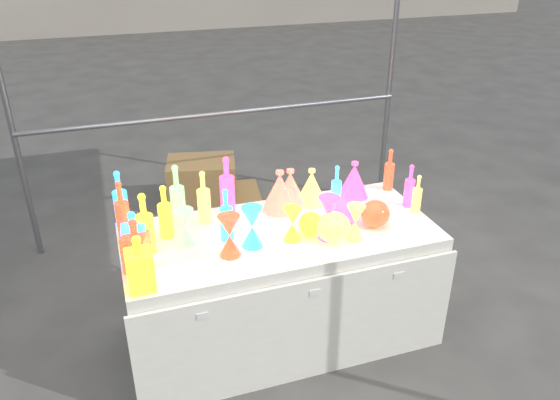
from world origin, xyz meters
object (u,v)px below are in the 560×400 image
object	(u,v)px
display_table	(280,285)
lampshade_0	(280,191)
decanter_0	(139,263)
hourglass_0	(230,236)
globe_0	(311,225)
bottle_0	(165,211)
cardboard_box_closed	(202,183)

from	to	relation	value
display_table	lampshade_0	size ratio (longest dim) A/B	7.00
decanter_0	hourglass_0	world-z (taller)	decanter_0
decanter_0	globe_0	world-z (taller)	decanter_0
bottle_0	lampshade_0	xyz separation A→B (m)	(0.71, 0.10, -0.03)
bottle_0	hourglass_0	xyz separation A→B (m)	(0.29, -0.30, -0.04)
display_table	lampshade_0	xyz separation A→B (m)	(0.08, 0.26, 0.51)
cardboard_box_closed	globe_0	size ratio (longest dim) A/B	4.15
cardboard_box_closed	hourglass_0	distance (m)	2.17
cardboard_box_closed	bottle_0	xyz separation A→B (m)	(-0.52, -1.76, 0.69)
display_table	hourglass_0	xyz separation A→B (m)	(-0.33, -0.15, 0.49)
hourglass_0	globe_0	world-z (taller)	hourglass_0
bottle_0	decanter_0	xyz separation A→B (m)	(-0.19, -0.46, -0.01)
globe_0	cardboard_box_closed	bearing A→B (deg)	97.63
globe_0	display_table	bearing A→B (deg)	154.70
globe_0	lampshade_0	bearing A→B (deg)	102.91
decanter_0	hourglass_0	size ratio (longest dim) A/B	1.25
bottle_0	decanter_0	distance (m)	0.50
globe_0	bottle_0	bearing A→B (deg)	163.51
cardboard_box_closed	hourglass_0	world-z (taller)	hourglass_0
cardboard_box_closed	globe_0	world-z (taller)	globe_0
cardboard_box_closed	globe_0	xyz separation A→B (m)	(0.27, -1.99, 0.59)
bottle_0	globe_0	xyz separation A→B (m)	(0.78, -0.23, -0.10)
bottle_0	cardboard_box_closed	bearing A→B (deg)	73.63
display_table	bottle_0	xyz separation A→B (m)	(-0.62, 0.16, 0.54)
globe_0	lampshade_0	size ratio (longest dim) A/B	0.55
decanter_0	globe_0	bearing A→B (deg)	12.28
display_table	hourglass_0	bearing A→B (deg)	-156.18
hourglass_0	cardboard_box_closed	bearing A→B (deg)	83.78
cardboard_box_closed	hourglass_0	xyz separation A→B (m)	(-0.22, -2.06, 0.65)
cardboard_box_closed	bottle_0	world-z (taller)	bottle_0
cardboard_box_closed	bottle_0	bearing A→B (deg)	-94.03
bottle_0	hourglass_0	bearing A→B (deg)	-46.26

